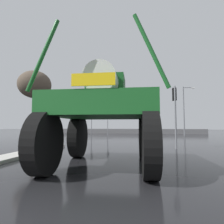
{
  "coord_description": "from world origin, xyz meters",
  "views": [
    {
      "loc": [
        2.24,
        -1.46,
        1.5
      ],
      "look_at": [
        0.5,
        9.49,
        2.32
      ],
      "focal_mm": 29.68,
      "sensor_mm": 36.0,
      "label": 1
    }
  ],
  "objects_px": {
    "traffic_signal_far_left": "(108,119)",
    "traffic_signal_far_right": "(92,117)",
    "sedan_ahead": "(147,132)",
    "bare_tree_left": "(35,85)",
    "streetlight_far_left": "(83,110)",
    "oversize_sprayer": "(105,114)",
    "traffic_signal_near_right": "(175,103)",
    "streetlight_far_right": "(185,108)",
    "traffic_signal_near_left": "(47,110)"
  },
  "relations": [
    {
      "from": "sedan_ahead",
      "to": "traffic_signal_far_right",
      "type": "bearing_deg",
      "value": 51.75
    },
    {
      "from": "streetlight_far_left",
      "to": "bare_tree_left",
      "type": "relative_size",
      "value": 1.01
    },
    {
      "from": "traffic_signal_near_left",
      "to": "streetlight_far_left",
      "type": "relative_size",
      "value": 0.5
    },
    {
      "from": "traffic_signal_near_right",
      "to": "streetlight_far_right",
      "type": "distance_m",
      "value": 16.81
    },
    {
      "from": "oversize_sprayer",
      "to": "traffic_signal_near_right",
      "type": "bearing_deg",
      "value": -34.39
    },
    {
      "from": "traffic_signal_far_left",
      "to": "bare_tree_left",
      "type": "bearing_deg",
      "value": -113.44
    },
    {
      "from": "oversize_sprayer",
      "to": "streetlight_far_right",
      "type": "distance_m",
      "value": 23.37
    },
    {
      "from": "oversize_sprayer",
      "to": "traffic_signal_near_right",
      "type": "height_order",
      "value": "oversize_sprayer"
    },
    {
      "from": "traffic_signal_far_right",
      "to": "streetlight_far_right",
      "type": "relative_size",
      "value": 0.56
    },
    {
      "from": "oversize_sprayer",
      "to": "streetlight_far_left",
      "type": "xyz_separation_m",
      "value": [
        -8.21,
        22.52,
        2.16
      ]
    },
    {
      "from": "traffic_signal_far_left",
      "to": "streetlight_far_right",
      "type": "relative_size",
      "value": 0.5
    },
    {
      "from": "oversize_sprayer",
      "to": "traffic_signal_near_left",
      "type": "xyz_separation_m",
      "value": [
        -5.51,
        5.7,
        0.73
      ]
    },
    {
      "from": "sedan_ahead",
      "to": "traffic_signal_far_right",
      "type": "distance_m",
      "value": 11.0
    },
    {
      "from": "sedan_ahead",
      "to": "streetlight_far_left",
      "type": "relative_size",
      "value": 0.58
    },
    {
      "from": "traffic_signal_far_right",
      "to": "streetlight_far_left",
      "type": "height_order",
      "value": "streetlight_far_left"
    },
    {
      "from": "traffic_signal_near_right",
      "to": "oversize_sprayer",
      "type": "bearing_deg",
      "value": -122.29
    },
    {
      "from": "traffic_signal_near_left",
      "to": "traffic_signal_near_right",
      "type": "relative_size",
      "value": 0.9
    },
    {
      "from": "sedan_ahead",
      "to": "traffic_signal_far_left",
      "type": "distance_m",
      "value": 8.81
    },
    {
      "from": "traffic_signal_near_left",
      "to": "streetlight_far_left",
      "type": "distance_m",
      "value": 17.1
    },
    {
      "from": "streetlight_far_right",
      "to": "traffic_signal_far_right",
      "type": "bearing_deg",
      "value": 174.29
    },
    {
      "from": "sedan_ahead",
      "to": "oversize_sprayer",
      "type": "bearing_deg",
      "value": 168.52
    },
    {
      "from": "sedan_ahead",
      "to": "bare_tree_left",
      "type": "height_order",
      "value": "bare_tree_left"
    },
    {
      "from": "traffic_signal_near_right",
      "to": "bare_tree_left",
      "type": "distance_m",
      "value": 14.43
    },
    {
      "from": "sedan_ahead",
      "to": "streetlight_far_right",
      "type": "bearing_deg",
      "value": -56.92
    },
    {
      "from": "traffic_signal_near_right",
      "to": "traffic_signal_far_right",
      "type": "relative_size",
      "value": 1.0
    },
    {
      "from": "traffic_signal_near_left",
      "to": "streetlight_far_right",
      "type": "distance_m",
      "value": 21.04
    },
    {
      "from": "traffic_signal_far_left",
      "to": "bare_tree_left",
      "type": "height_order",
      "value": "bare_tree_left"
    },
    {
      "from": "oversize_sprayer",
      "to": "streetlight_far_left",
      "type": "height_order",
      "value": "streetlight_far_left"
    },
    {
      "from": "oversize_sprayer",
      "to": "traffic_signal_far_left",
      "type": "bearing_deg",
      "value": 7.93
    },
    {
      "from": "sedan_ahead",
      "to": "traffic_signal_far_left",
      "type": "bearing_deg",
      "value": 41.48
    },
    {
      "from": "traffic_signal_near_right",
      "to": "streetlight_far_right",
      "type": "height_order",
      "value": "streetlight_far_right"
    },
    {
      "from": "traffic_signal_far_left",
      "to": "streetlight_far_right",
      "type": "height_order",
      "value": "streetlight_far_right"
    },
    {
      "from": "traffic_signal_near_right",
      "to": "traffic_signal_far_left",
      "type": "height_order",
      "value": "traffic_signal_near_right"
    },
    {
      "from": "oversize_sprayer",
      "to": "traffic_signal_far_right",
      "type": "relative_size",
      "value": 1.32
    },
    {
      "from": "oversize_sprayer",
      "to": "traffic_signal_near_right",
      "type": "distance_m",
      "value": 6.81
    },
    {
      "from": "traffic_signal_far_left",
      "to": "streetlight_far_left",
      "type": "bearing_deg",
      "value": -167.84
    },
    {
      "from": "sedan_ahead",
      "to": "traffic_signal_far_left",
      "type": "xyz_separation_m",
      "value": [
        -6.2,
        5.94,
        1.96
      ]
    },
    {
      "from": "traffic_signal_near_left",
      "to": "streetlight_far_left",
      "type": "bearing_deg",
      "value": 99.11
    },
    {
      "from": "traffic_signal_far_left",
      "to": "traffic_signal_far_right",
      "type": "relative_size",
      "value": 0.89
    },
    {
      "from": "traffic_signal_far_left",
      "to": "streetlight_far_right",
      "type": "xyz_separation_m",
      "value": [
        11.95,
        -1.48,
        1.44
      ]
    },
    {
      "from": "oversize_sprayer",
      "to": "streetlight_far_right",
      "type": "xyz_separation_m",
      "value": [
        7.82,
        21.92,
        2.16
      ]
    },
    {
      "from": "traffic_signal_far_left",
      "to": "streetlight_far_left",
      "type": "relative_size",
      "value": 0.5
    },
    {
      "from": "traffic_signal_far_right",
      "to": "streetlight_far_left",
      "type": "xyz_separation_m",
      "value": [
        -1.3,
        -0.87,
        1.11
      ]
    },
    {
      "from": "traffic_signal_near_left",
      "to": "traffic_signal_far_left",
      "type": "bearing_deg",
      "value": 85.58
    },
    {
      "from": "traffic_signal_near_left",
      "to": "streetlight_far_left",
      "type": "height_order",
      "value": "streetlight_far_left"
    },
    {
      "from": "sedan_ahead",
      "to": "streetlight_far_right",
      "type": "xyz_separation_m",
      "value": [
        5.75,
        4.47,
        3.41
      ]
    },
    {
      "from": "sedan_ahead",
      "to": "traffic_signal_near_left",
      "type": "bearing_deg",
      "value": 142.48
    },
    {
      "from": "streetlight_far_right",
      "to": "bare_tree_left",
      "type": "relative_size",
      "value": 1.02
    },
    {
      "from": "traffic_signal_near_left",
      "to": "bare_tree_left",
      "type": "height_order",
      "value": "bare_tree_left"
    },
    {
      "from": "traffic_signal_near_right",
      "to": "traffic_signal_far_left",
      "type": "relative_size",
      "value": 1.12
    }
  ]
}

